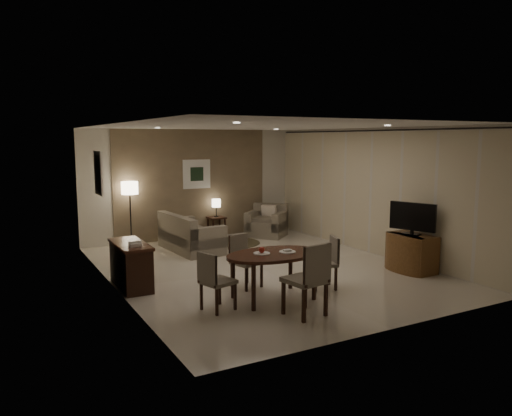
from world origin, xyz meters
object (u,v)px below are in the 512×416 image
sofa (191,232)px  floor_lamp (131,214)px  tv_cabinet (412,253)px  dining_table (273,276)px  chair_right (323,263)px  side_table (217,227)px  chair_near (305,279)px  armchair (267,221)px  console_desk (131,265)px  chair_left (218,281)px  chair_far (247,262)px

sofa → floor_lamp: (-1.04, 1.13, 0.34)m
tv_cabinet → floor_lamp: 6.25m
dining_table → chair_right: (1.01, 0.09, 0.07)m
side_table → floor_lamp: floor_lamp is taller
chair_near → sofa: (0.12, 4.64, -0.11)m
sofa → armchair: sofa is taller
chair_near → console_desk: bearing=-63.7°
console_desk → tv_cabinet: (4.89, -1.50, -0.03)m
sofa → floor_lamp: size_ratio=1.16×
tv_cabinet → sofa: bearing=129.5°
armchair → chair_left: bearing=-78.0°
chair_far → armchair: size_ratio=0.97×
console_desk → chair_right: 3.20m
armchair → sofa: bearing=-115.8°
chair_far → sofa: chair_far is taller
dining_table → chair_near: bearing=-89.2°
dining_table → armchair: armchair is taller
chair_far → chair_right: size_ratio=1.02×
tv_cabinet → sofa: (-2.99, 3.63, 0.06)m
dining_table → chair_left: size_ratio=1.78×
tv_cabinet → dining_table: dining_table is taller
console_desk → dining_table: console_desk is taller
tv_cabinet → side_table: 5.10m
chair_far → side_table: chair_far is taller
dining_table → chair_far: chair_far is taller
chair_far → sofa: size_ratio=0.50×
tv_cabinet → floor_lamp: floor_lamp is taller
chair_right → side_table: 4.83m
console_desk → chair_left: (0.81, -1.72, 0.06)m
chair_right → floor_lamp: size_ratio=0.57×
console_desk → armchair: armchair is taller
sofa → side_table: size_ratio=3.35×
console_desk → chair_near: 3.08m
dining_table → sofa: 3.80m
console_desk → sofa: 2.86m
console_desk → chair_near: size_ratio=1.14×
chair_far → chair_right: (1.08, -0.65, -0.01)m
armchair → floor_lamp: 3.39m
dining_table → chair_right: size_ratio=1.79×
console_desk → dining_table: size_ratio=0.78×
chair_far → dining_table: bearing=-100.0°
console_desk → chair_far: (1.70, -0.93, 0.06)m
chair_far → side_table: size_ratio=1.68×
floor_lamp → sofa: bearing=-47.3°
side_table → floor_lamp: bearing=179.6°
tv_cabinet → chair_far: size_ratio=1.03×
chair_right → sofa: (-0.88, 3.71, -0.02)m
tv_cabinet → side_table: tv_cabinet is taller
sofa → floor_lamp: floor_lamp is taller
dining_table → tv_cabinet: bearing=3.2°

